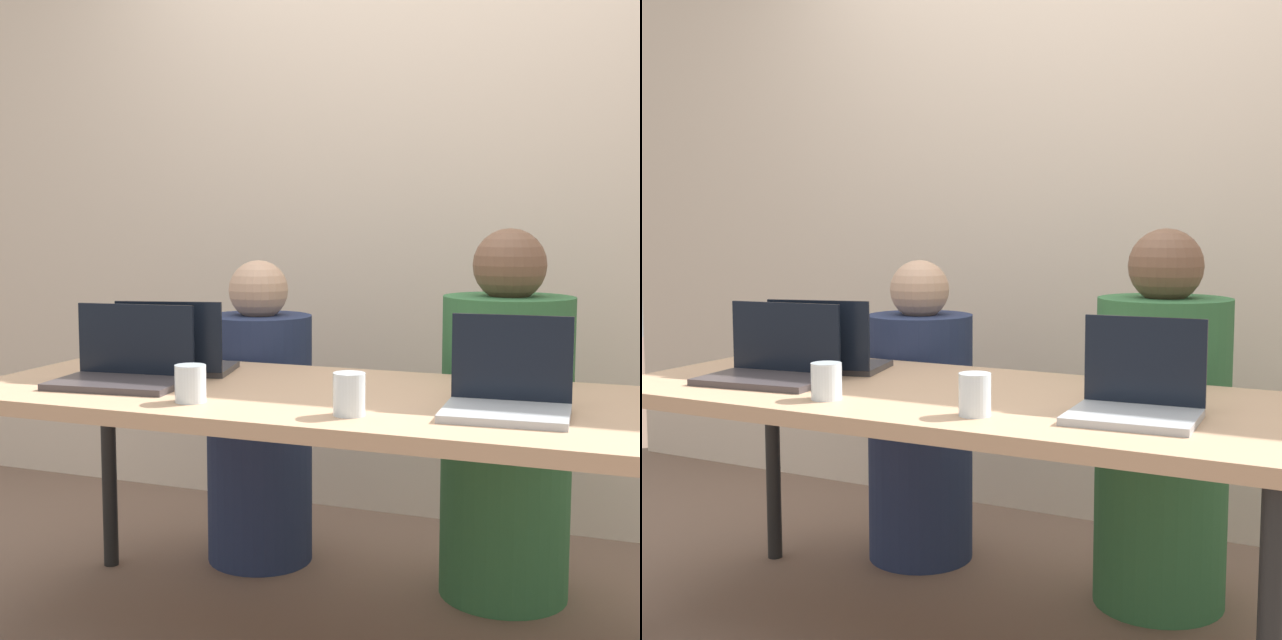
# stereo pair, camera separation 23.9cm
# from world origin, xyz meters

# --- Properties ---
(back_wall) EXTENTS (4.77, 0.10, 2.69)m
(back_wall) POSITION_xyz_m (0.00, 1.26, 1.34)
(back_wall) COLOR beige
(back_wall) RESTS_ON ground
(desk) EXTENTS (1.84, 0.79, 0.72)m
(desk) POSITION_xyz_m (0.00, 0.00, 0.66)
(desk) COLOR tan
(desk) RESTS_ON ground
(person_on_left) EXTENTS (0.45, 0.45, 1.04)m
(person_on_left) POSITION_xyz_m (-0.42, 0.59, 0.46)
(person_on_left) COLOR #232E4F
(person_on_left) RESTS_ON ground
(person_on_right) EXTENTS (0.50, 0.50, 1.15)m
(person_on_right) POSITION_xyz_m (0.42, 0.59, 0.51)
(person_on_right) COLOR #32683B
(person_on_right) RESTS_ON ground
(laptop_front_left) EXTENTS (0.37, 0.27, 0.21)m
(laptop_front_left) POSITION_xyz_m (-0.51, -0.09, 0.77)
(laptop_front_left) COLOR #3C3537
(laptop_front_left) RESTS_ON desk
(laptop_front_right) EXTENTS (0.30, 0.27, 0.22)m
(laptop_front_right) POSITION_xyz_m (0.53, -0.09, 0.77)
(laptop_front_right) COLOR #AFB2B6
(laptop_front_right) RESTS_ON desk
(laptop_back_left) EXTENTS (0.35, 0.29, 0.22)m
(laptop_back_left) POSITION_xyz_m (-0.47, 0.12, 0.77)
(laptop_back_left) COLOR #3B383A
(laptop_back_left) RESTS_ON desk
(water_glass_left) EXTENTS (0.08, 0.08, 0.09)m
(water_glass_left) POSITION_xyz_m (-0.22, -0.24, 0.76)
(water_glass_left) COLOR silver
(water_glass_left) RESTS_ON desk
(water_glass_right) EXTENTS (0.07, 0.07, 0.10)m
(water_glass_right) POSITION_xyz_m (0.20, -0.24, 0.76)
(water_glass_right) COLOR silver
(water_glass_right) RESTS_ON desk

